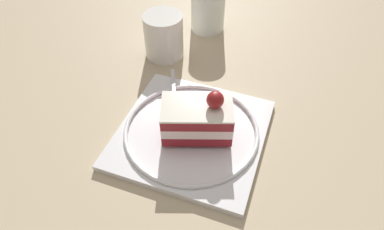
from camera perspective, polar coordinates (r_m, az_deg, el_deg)
name	(u,v)px	position (r m, az deg, el deg)	size (l,w,h in m)	color
ground_plane	(193,127)	(0.55, 0.18, -2.07)	(2.40, 2.40, 0.00)	tan
dessert_plate	(192,132)	(0.53, 0.00, -2.91)	(0.26, 0.26, 0.02)	white
cake_slice	(198,118)	(0.50, 0.94, -0.49)	(0.11, 0.08, 0.08)	maroon
fork	(174,95)	(0.57, -2.97, 3.26)	(0.04, 0.12, 0.00)	silver
drink_glass_near	(164,38)	(0.67, -4.69, 12.59)	(0.07, 0.07, 0.08)	white
drink_glass_far	(208,9)	(0.75, 2.66, 17.16)	(0.07, 0.07, 0.10)	white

